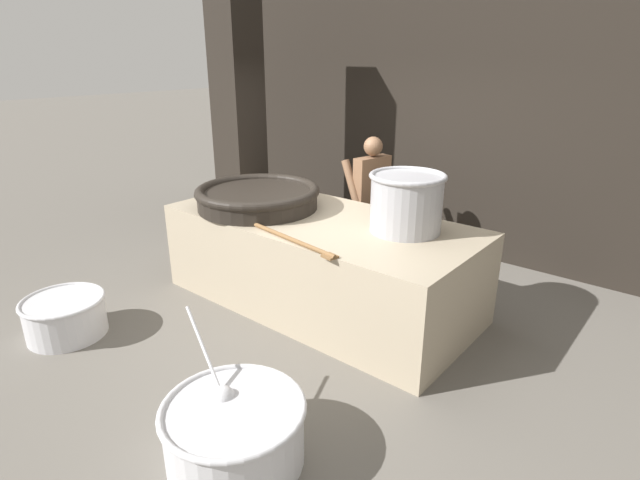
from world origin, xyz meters
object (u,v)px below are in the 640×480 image
object	(u,v)px
stock_pot	(406,201)
prep_bowl_vegetables	(234,430)
prep_bowl_meat	(65,315)
cook	(371,198)
giant_wok_near	(258,196)

from	to	relation	value
stock_pot	prep_bowl_vegetables	bearing A→B (deg)	-86.49
prep_bowl_meat	cook	bearing A→B (deg)	68.71
cook	giant_wok_near	bearing A→B (deg)	77.75
cook	prep_bowl_meat	bearing A→B (deg)	80.30
giant_wok_near	prep_bowl_vegetables	xyz separation A→B (m)	(1.76, -1.95, -0.84)
stock_pot	prep_bowl_vegetables	size ratio (longest dim) A/B	0.59
giant_wok_near	prep_bowl_vegetables	size ratio (longest dim) A/B	1.12
prep_bowl_meat	giant_wok_near	bearing A→B (deg)	70.52
giant_wok_near	prep_bowl_meat	world-z (taller)	giant_wok_near
prep_bowl_vegetables	giant_wok_near	bearing A→B (deg)	132.20
cook	prep_bowl_vegetables	bearing A→B (deg)	121.42
stock_pot	prep_bowl_vegetables	world-z (taller)	stock_pot
stock_pot	prep_bowl_meat	xyz separation A→B (m)	(-2.30, -2.28, -1.03)
prep_bowl_meat	stock_pot	bearing A→B (deg)	44.74
giant_wok_near	prep_bowl_vegetables	world-z (taller)	giant_wok_near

